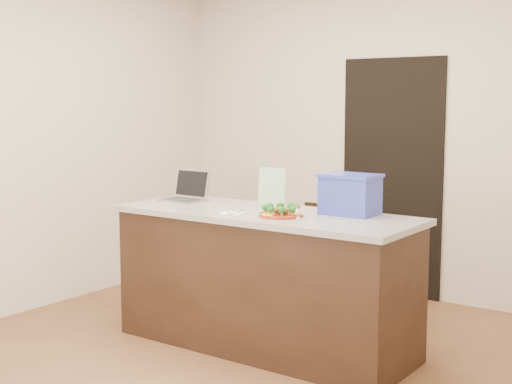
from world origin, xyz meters
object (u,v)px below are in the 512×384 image
Objects in this scene: yogurt_bottle at (298,214)px; blue_box at (350,194)px; napkin at (233,213)px; island at (265,280)px; plate at (281,215)px; laptop at (187,192)px; chair at (321,255)px.

yogurt_bottle is 0.20× the size of blue_box.
napkin is 0.46m from yogurt_bottle.
yogurt_bottle reaches higher than napkin.
island is at bearing 160.46° from yogurt_bottle.
plate is at bearing 13.41° from napkin.
chair is at bearing 42.08° from laptop.
blue_box reaches higher than yogurt_bottle.
napkin is 0.76m from blue_box.
chair is (-0.51, 0.52, -0.56)m from blue_box.
chair is (0.13, 0.91, -0.43)m from napkin.
plate is (0.19, -0.10, 0.47)m from island.
laptop is 0.91× the size of blue_box.
plate is 0.14m from yogurt_bottle.
plate is 0.33m from napkin.
plate is at bearing -27.23° from island.
blue_box is at bearing 61.89° from yogurt_bottle.
napkin is (-0.32, -0.08, -0.01)m from plate.
napkin is 0.37× the size of blue_box.
blue_box reaches higher than island.
napkin is 0.41× the size of laptop.
island is 7.28× the size of plate.
laptop is 1.28m from blue_box.
blue_box is at bearing 31.82° from napkin.
yogurt_bottle reaches higher than island.
napkin reaches higher than island.
yogurt_bottle reaches higher than plate.
napkin reaches higher than chair.
blue_box is (0.51, 0.22, 0.59)m from island.
yogurt_bottle is at bearing -8.85° from laptop.
laptop is 1.11m from chair.
yogurt_bottle is at bearing -70.70° from chair.
plate reaches higher than chair.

